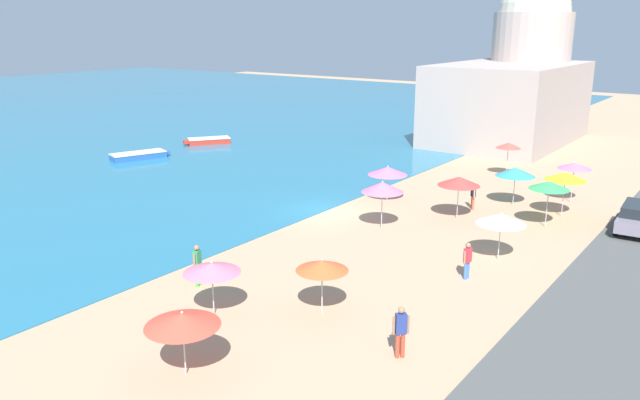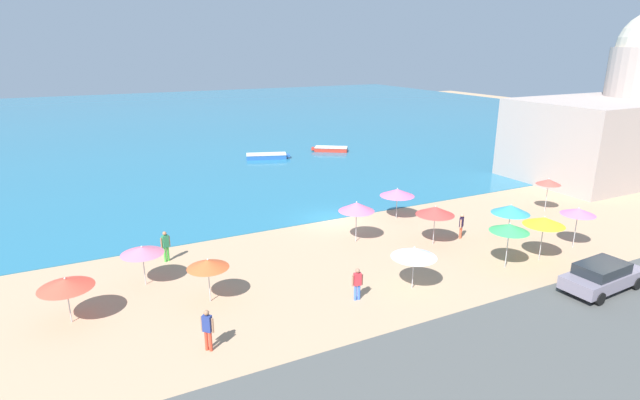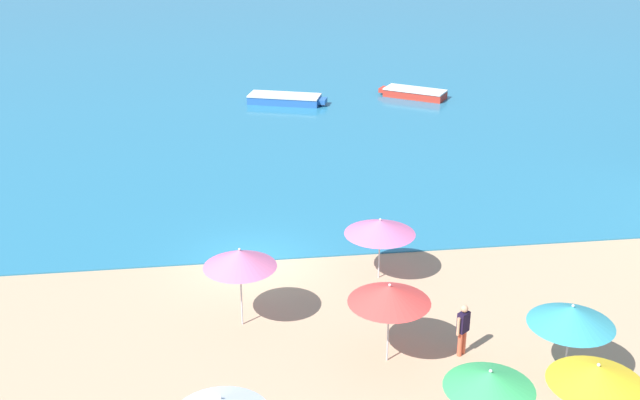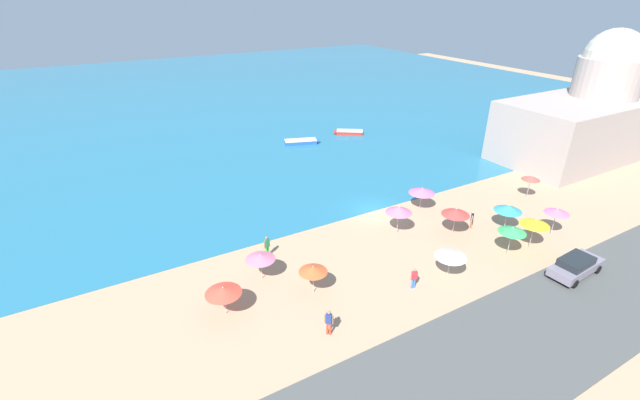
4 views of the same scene
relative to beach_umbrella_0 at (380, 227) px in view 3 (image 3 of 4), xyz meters
name	(u,v)px [view 3 (image 3 of 4)]	position (x,y,z in m)	size (l,w,h in m)	color
ground_plane	(253,261)	(-4.26, 1.80, -1.92)	(160.00, 160.00, 0.00)	tan
sea	(223,12)	(-4.26, 56.80, -1.90)	(150.00, 110.00, 0.05)	teal
beach_umbrella_0	(380,227)	(0.00, 0.00, 0.00)	(2.43, 2.43, 2.24)	#B2B2B7
beach_umbrella_6	(490,380)	(0.59, -9.53, 0.42)	(2.12, 2.12, 2.63)	#B2B2B7
beach_umbrella_7	(240,258)	(-4.81, -2.48, 0.36)	(2.24, 2.24, 2.63)	#B2B2B7
beach_umbrella_8	(572,316)	(3.90, -6.57, 0.11)	(2.35, 2.35, 2.38)	#B2B2B7
beach_umbrella_10	(597,375)	(3.10, -9.68, 0.44)	(2.28, 2.28, 2.67)	#B2B2B7
beach_umbrella_11	(389,294)	(-0.76, -5.01, 0.25)	(2.35, 2.35, 2.50)	#B2B2B7
bather_2	(463,327)	(1.44, -5.00, -1.01)	(0.47, 0.39, 1.64)	#D65639
skiff_nearshore	(286,99)	(-1.16, 22.54, -1.61)	(4.83, 2.87, 0.53)	#275AA2
skiff_offshore	(414,93)	(6.84, 22.87, -1.61)	(4.07, 3.31, 0.53)	red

